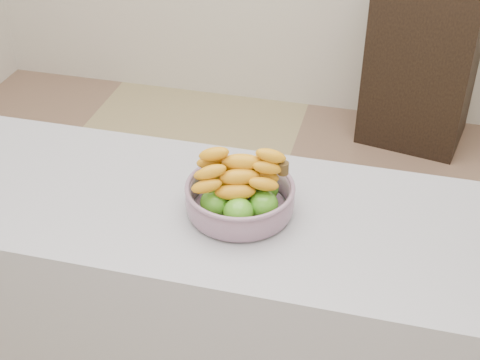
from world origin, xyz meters
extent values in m
plane|color=tan|center=(0.00, 0.00, 0.00)|extent=(4.00, 4.00, 0.00)
cube|color=gray|center=(0.00, -0.29, 0.45)|extent=(2.00, 0.60, 0.90)
cube|color=black|center=(0.63, 1.78, 0.48)|extent=(0.61, 0.53, 0.97)
cylinder|color=#8990A4|center=(0.15, -0.29, 0.91)|extent=(0.25, 0.25, 0.01)
torus|color=#8990A4|center=(0.15, -0.29, 0.98)|extent=(0.29, 0.29, 0.01)
sphere|color=#379C1A|center=(0.16, -0.36, 0.95)|extent=(0.08, 0.08, 0.08)
sphere|color=#379C1A|center=(0.22, -0.31, 0.95)|extent=(0.08, 0.08, 0.08)
sphere|color=#379C1A|center=(0.20, -0.24, 0.95)|extent=(0.08, 0.08, 0.08)
sphere|color=#379C1A|center=(0.13, -0.22, 0.95)|extent=(0.08, 0.08, 0.08)
sphere|color=#379C1A|center=(0.08, -0.26, 0.95)|extent=(0.08, 0.08, 0.08)
sphere|color=#379C1A|center=(0.09, -0.33, 0.95)|extent=(0.08, 0.08, 0.08)
ellipsoid|color=#F9A115|center=(0.15, -0.33, 1.00)|extent=(0.18, 0.10, 0.04)
ellipsoid|color=#F9A115|center=(0.14, -0.29, 1.00)|extent=(0.19, 0.08, 0.04)
ellipsoid|color=#F9A115|center=(0.13, -0.24, 1.00)|extent=(0.18, 0.05, 0.04)
ellipsoid|color=#F9A115|center=(0.15, -0.31, 1.03)|extent=(0.18, 0.11, 0.04)
ellipsoid|color=#F9A115|center=(0.14, -0.26, 1.03)|extent=(0.18, 0.04, 0.04)
ellipsoid|color=#F9A115|center=(0.15, -0.29, 1.06)|extent=(0.19, 0.08, 0.04)
cylinder|color=#423015|center=(0.26, -0.27, 1.04)|extent=(0.03, 0.03, 0.03)
camera|label=1|loc=(0.50, -1.65, 1.98)|focal=50.00mm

